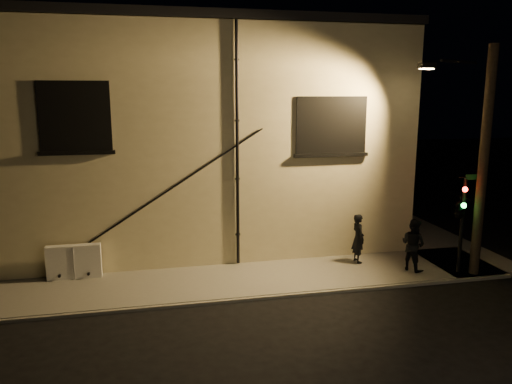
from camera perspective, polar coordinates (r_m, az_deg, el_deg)
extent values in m
plane|color=black|center=(15.85, 6.46, -11.54)|extent=(90.00, 90.00, 0.00)
cube|color=slate|center=(16.56, -5.30, -10.27)|extent=(20.00, 3.00, 0.12)
cube|color=slate|center=(25.30, 14.62, -2.92)|extent=(3.00, 16.00, 0.12)
cube|color=beige|center=(22.94, -7.86, 6.53)|extent=(16.00, 12.00, 8.50)
cube|color=black|center=(22.99, -8.17, 17.52)|extent=(16.20, 12.20, 0.30)
cube|color=black|center=(16.92, -20.00, 8.15)|extent=(2.20, 0.10, 2.20)
cube|color=#A5B28C|center=(16.94, -19.99, 8.15)|extent=(1.98, 0.05, 1.98)
cube|color=black|center=(17.99, 8.61, 7.58)|extent=(2.60, 0.10, 2.00)
cube|color=#A5B28C|center=(18.00, 8.59, 7.58)|extent=(2.38, 0.05, 1.78)
cylinder|color=black|center=(17.08, -2.15, 5.18)|extent=(0.11, 0.11, 8.30)
cylinder|color=black|center=(17.05, -9.43, 0.57)|extent=(5.96, 0.04, 3.75)
cylinder|color=black|center=(17.05, -9.03, 0.78)|extent=(5.96, 0.04, 3.75)
cube|color=white|center=(17.55, -20.07, -7.50)|extent=(1.72, 0.29, 1.13)
imported|color=black|center=(18.30, 11.60, -5.19)|extent=(0.45, 0.67, 1.77)
imported|color=black|center=(17.98, 17.51, -5.74)|extent=(1.00, 1.09, 1.81)
cylinder|color=black|center=(18.16, 22.45, -3.60)|extent=(0.12, 0.12, 3.22)
imported|color=black|center=(17.79, 22.25, -1.62)|extent=(0.57, 1.97, 0.78)
sphere|color=#FF140C|center=(17.53, 22.79, 0.28)|extent=(0.17, 0.17, 0.17)
sphere|color=#14FF3F|center=(17.64, 22.66, -1.44)|extent=(0.17, 0.17, 0.17)
cube|color=#0C4C1E|center=(18.03, 23.77, 1.59)|extent=(0.70, 0.03, 0.18)
cylinder|color=black|center=(17.81, 24.54, 2.80)|extent=(0.32, 0.32, 7.63)
cylinder|color=black|center=(17.66, 22.21, 13.64)|extent=(1.93, 1.05, 0.10)
cube|color=black|center=(17.69, 18.96, 13.51)|extent=(0.55, 0.28, 0.18)
cube|color=#FFC672|center=(17.69, 18.93, 13.18)|extent=(0.42, 0.20, 0.04)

